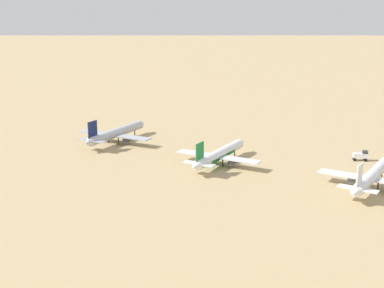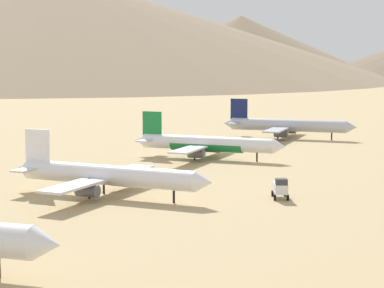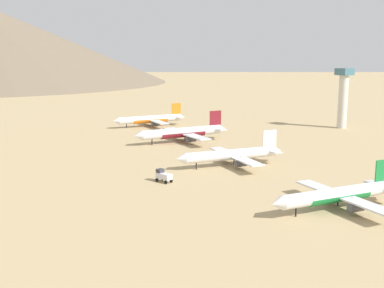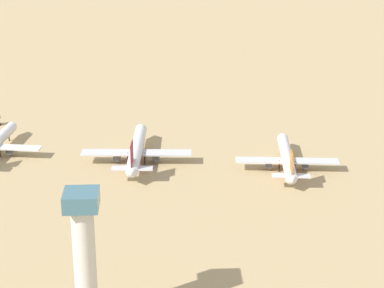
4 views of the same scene
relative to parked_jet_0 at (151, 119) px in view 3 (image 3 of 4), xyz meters
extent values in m
plane|color=tan|center=(15.66, 99.01, -3.97)|extent=(1800.00, 1800.00, 0.00)
cylinder|color=silver|center=(0.33, -0.03, 0.15)|extent=(35.53, 6.75, 3.73)
cone|color=silver|center=(19.49, -1.68, 0.15)|extent=(3.44, 3.91, 3.66)
cone|color=silver|center=(-18.65, 1.61, 0.15)|extent=(3.03, 3.58, 3.36)
cube|color=orange|center=(-15.13, 1.30, 4.52)|extent=(5.41, 0.81, 6.87)
cube|color=silver|center=(-15.71, 1.35, 0.53)|extent=(4.14, 12.01, 0.35)
cube|color=silver|center=(-1.14, 0.10, -0.50)|extent=(7.76, 33.67, 0.44)
cylinder|color=#4C4C54|center=(0.15, 5.90, -1.85)|extent=(4.30, 2.60, 2.26)
cylinder|color=#4C4C54|center=(-0.86, -5.84, -1.85)|extent=(4.30, 2.60, 2.26)
cylinder|color=black|center=(13.70, -1.18, -2.09)|extent=(0.43, 0.43, 3.75)
cylinder|color=black|center=(-1.90, 2.73, -2.09)|extent=(0.43, 0.43, 3.75)
cylinder|color=black|center=(-2.34, -2.36, -2.09)|extent=(0.43, 0.43, 3.75)
cylinder|color=orange|center=(0.33, -0.03, -0.12)|extent=(19.69, 5.39, 3.74)
cylinder|color=silver|center=(9.01, 49.06, 0.56)|extent=(38.96, 6.32, 4.09)
cone|color=silver|center=(30.10, 47.85, 0.56)|extent=(3.67, 4.20, 4.01)
cone|color=silver|center=(-11.85, 50.26, 0.56)|extent=(3.22, 3.85, 3.68)
cube|color=maroon|center=(-7.98, 50.04, 5.35)|extent=(5.94, 0.72, 7.54)
cube|color=silver|center=(-8.63, 50.08, 0.97)|extent=(4.19, 13.11, 0.39)
cube|color=silver|center=(7.40, 49.15, -0.16)|extent=(7.48, 36.88, 0.48)
cylinder|color=#4C4C54|center=(8.63, 55.56, -1.64)|extent=(4.66, 2.73, 2.48)
cylinder|color=#4C4C54|center=(7.89, 42.65, -1.64)|extent=(4.66, 2.73, 2.48)
cylinder|color=black|center=(23.73, 48.21, -1.91)|extent=(0.47, 0.47, 4.12)
cylinder|color=black|center=(6.49, 52.01, -1.91)|extent=(0.47, 0.47, 4.12)
cylinder|color=black|center=(6.16, 46.42, -1.91)|extent=(0.47, 0.47, 4.12)
cylinder|color=maroon|center=(9.01, 49.06, 0.25)|extent=(21.53, 5.32, 4.10)
cylinder|color=white|center=(17.79, 97.87, 0.12)|extent=(35.15, 9.28, 3.70)
cone|color=white|center=(36.61, 94.80, 0.12)|extent=(3.65, 4.08, 3.62)
cone|color=white|center=(-0.83, 100.90, 0.12)|extent=(3.22, 3.72, 3.33)
cube|color=white|center=(2.63, 100.34, 4.44)|extent=(5.33, 1.20, 6.81)
cube|color=silver|center=(2.05, 100.43, 0.49)|extent=(4.95, 12.02, 0.35)
cube|color=silver|center=(16.35, 98.10, -0.53)|extent=(10.12, 33.42, 0.44)
cylinder|color=#4C4C54|center=(18.06, 103.74, -1.87)|extent=(4.39, 2.86, 2.24)
cylinder|color=#4C4C54|center=(16.18, 92.22, -1.87)|extent=(4.39, 2.86, 2.24)
cylinder|color=black|center=(30.93, 95.73, -2.11)|extent=(0.43, 0.43, 3.72)
cylinder|color=black|center=(15.80, 100.75, -2.11)|extent=(0.43, 0.43, 3.72)
cylinder|color=black|center=(14.99, 95.76, -2.11)|extent=(0.43, 0.43, 3.72)
cylinder|color=white|center=(23.23, 150.99, 0.00)|extent=(34.24, 7.33, 3.59)
cone|color=white|center=(41.65, 148.95, 0.00)|extent=(3.40, 3.83, 3.52)
cube|color=#197A38|center=(8.37, 152.64, 4.21)|extent=(5.21, 0.90, 6.62)
cube|color=silver|center=(7.81, 152.71, 0.36)|extent=(4.26, 11.62, 0.34)
cube|color=silver|center=(21.82, 151.15, -0.62)|extent=(8.25, 32.49, 0.43)
cylinder|color=#4C4C54|center=(23.19, 156.71, -1.92)|extent=(4.19, 2.60, 2.18)
cylinder|color=#4C4C54|center=(21.94, 145.43, -1.92)|extent=(4.19, 2.60, 2.18)
cylinder|color=black|center=(36.09, 149.57, -2.16)|extent=(0.42, 0.42, 3.61)
cylinder|color=black|center=(21.15, 153.70, -2.16)|extent=(0.42, 0.42, 3.61)
cylinder|color=black|center=(20.61, 148.81, -2.16)|extent=(0.42, 0.42, 3.61)
cylinder|color=#197A38|center=(23.23, 150.99, -0.26)|extent=(19.01, 5.64, 3.60)
cube|color=silver|center=(48.29, 104.73, -2.02)|extent=(3.57, 5.62, 1.70)
cube|color=#333338|center=(48.73, 103.09, -0.62)|extent=(2.47, 2.28, 1.10)
cylinder|color=black|center=(49.91, 103.12, -3.42)|extent=(0.62, 1.15, 1.10)
cylinder|color=black|center=(47.69, 102.52, -3.42)|extent=(0.62, 1.15, 1.10)
cylinder|color=black|center=(48.88, 106.94, -3.42)|extent=(0.62, 1.15, 1.10)
cylinder|color=black|center=(46.66, 106.34, -3.42)|extent=(0.62, 1.15, 1.10)
cylinder|color=beige|center=(-83.48, 57.52, 9.90)|extent=(4.80, 4.80, 27.73)
cube|color=#3F6B7A|center=(-83.48, 57.52, 25.56)|extent=(7.20, 7.20, 3.60)
camera|label=1|loc=(-152.57, 86.72, 52.32)|focal=50.37mm
camera|label=2|loc=(67.12, -26.77, 21.74)|focal=69.44mm
camera|label=3|loc=(116.57, 232.44, 35.19)|focal=45.46mm
camera|label=4|loc=(-219.42, 41.31, 89.32)|focal=68.49mm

